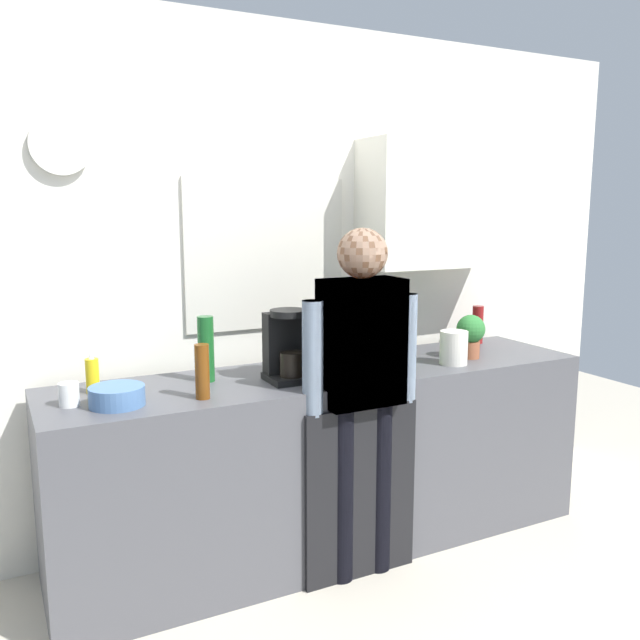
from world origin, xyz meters
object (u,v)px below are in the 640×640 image
(bottle_red_vinegar, at_px, (478,325))
(storage_canister, at_px, (454,348))
(potted_plant, at_px, (471,333))
(person_guest, at_px, (361,376))
(mixing_bowl, at_px, (117,396))
(bottle_green_wine, at_px, (206,349))
(bottle_amber_beer, at_px, (202,372))
(bottle_olive_oil, at_px, (337,342))
(cup_blue_mug, at_px, (368,367))
(coffee_maker, at_px, (286,348))
(cup_white_mug, at_px, (69,395))
(dish_soap, at_px, (92,375))
(bottle_dark_sauce, at_px, (393,352))
(cup_yellow_cup, at_px, (393,347))
(person_at_sink, at_px, (361,376))
(bottle_clear_soda, at_px, (399,336))

(bottle_red_vinegar, relative_size, storage_canister, 1.29)
(potted_plant, bearing_deg, person_guest, -164.54)
(mixing_bowl, bearing_deg, bottle_red_vinegar, 8.74)
(bottle_green_wine, bearing_deg, bottle_amber_beer, -110.56)
(bottle_olive_oil, relative_size, cup_blue_mug, 2.50)
(cup_blue_mug, xyz_separation_m, potted_plant, (0.69, 0.11, 0.08))
(potted_plant, bearing_deg, coffee_maker, 178.37)
(bottle_red_vinegar, relative_size, cup_white_mug, 2.32)
(bottle_green_wine, height_order, mixing_bowl, bottle_green_wine)
(potted_plant, distance_m, dish_soap, 1.89)
(coffee_maker, relative_size, bottle_olive_oil, 1.32)
(cup_blue_mug, relative_size, potted_plant, 0.43)
(bottle_dark_sauce, xyz_separation_m, cup_yellow_cup, (0.19, 0.29, -0.05))
(dish_soap, xyz_separation_m, person_at_sink, (1.08, -0.42, -0.03))
(coffee_maker, height_order, person_at_sink, person_at_sink)
(bottle_clear_soda, xyz_separation_m, mixing_bowl, (-1.42, -0.11, -0.10))
(bottle_clear_soda, distance_m, bottle_olive_oil, 0.32)
(bottle_green_wine, distance_m, bottle_dark_sauce, 0.90)
(bottle_red_vinegar, xyz_separation_m, cup_yellow_cup, (-0.61, -0.03, -0.07))
(bottle_clear_soda, bearing_deg, dish_soap, 175.03)
(cup_white_mug, xyz_separation_m, potted_plant, (1.99, -0.04, 0.08))
(potted_plant, bearing_deg, bottle_dark_sauce, -175.76)
(bottle_green_wine, bearing_deg, bottle_dark_sauce, -13.39)
(bottle_olive_oil, xyz_separation_m, bottle_amber_beer, (-0.77, -0.25, -0.01))
(mixing_bowl, distance_m, dish_soap, 0.24)
(cup_yellow_cup, height_order, cup_blue_mug, cup_blue_mug)
(coffee_maker, xyz_separation_m, storage_canister, (0.88, -0.10, -0.06))
(bottle_green_wine, relative_size, person_at_sink, 0.19)
(bottle_amber_beer, bearing_deg, cup_blue_mug, -1.22)
(storage_canister, bearing_deg, potted_plant, 23.60)
(cup_white_mug, height_order, person_at_sink, person_at_sink)
(bottle_green_wine, xyz_separation_m, cup_white_mug, (-0.61, -0.13, -0.10))
(bottle_red_vinegar, height_order, bottle_olive_oil, bottle_olive_oil)
(bottle_olive_oil, bearing_deg, storage_canister, -22.44)
(bottle_olive_oil, bearing_deg, bottle_amber_beer, -162.17)
(bottle_clear_soda, height_order, bottle_dark_sauce, bottle_clear_soda)
(coffee_maker, height_order, cup_yellow_cup, coffee_maker)
(bottle_clear_soda, bearing_deg, cup_white_mug, -179.08)
(mixing_bowl, xyz_separation_m, dish_soap, (-0.06, 0.23, 0.04))
(bottle_amber_beer, xyz_separation_m, person_at_sink, (0.69, -0.13, -0.07))
(bottle_clear_soda, bearing_deg, storage_canister, -31.27)
(cup_yellow_cup, distance_m, potted_plant, 0.42)
(cup_yellow_cup, relative_size, potted_plant, 0.37)
(cup_yellow_cup, bearing_deg, potted_plant, -39.26)
(cup_blue_mug, distance_m, dish_soap, 1.22)
(bottle_dark_sauce, distance_m, cup_yellow_cup, 0.36)
(coffee_maker, xyz_separation_m, bottle_green_wine, (-0.34, 0.14, 0.00))
(bottle_green_wine, height_order, cup_white_mug, bottle_green_wine)
(person_guest, bearing_deg, storage_canister, -177.44)
(bottle_red_vinegar, bearing_deg, cup_white_mug, -173.91)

